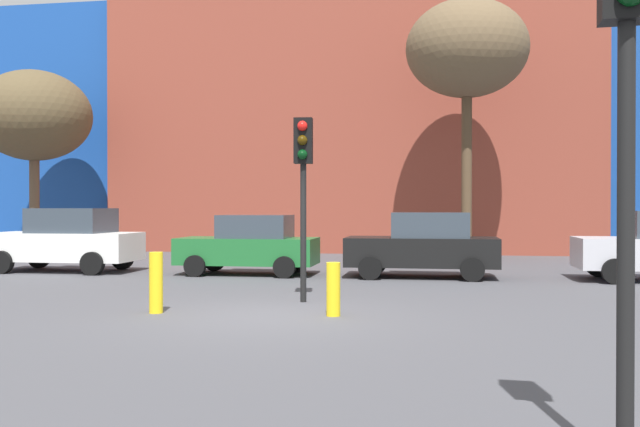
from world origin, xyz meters
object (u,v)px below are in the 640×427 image
object	(u,v)px
traffic_light_near_right	(627,47)
traffic_light_island	(303,166)
parked_car_2	(250,245)
bare_tree_2	(467,50)
parked_car_1	(66,240)
bollard_yellow_0	(333,289)
bollard_yellow_1	(156,283)
bare_tree_0	(34,116)
parked_car_3	(424,245)

from	to	relation	value
traffic_light_near_right	traffic_light_island	xyz separation A→B (m)	(-3.91, 8.39, -0.32)
parked_car_2	traffic_light_near_right	size ratio (longest dim) A/B	0.94
bare_tree_2	parked_car_1	bearing A→B (deg)	-154.52
traffic_light_near_right	bollard_yellow_0	distance (m)	7.84
traffic_light_near_right	bare_tree_2	xyz separation A→B (m)	(-0.32, 19.21, 4.22)
bare_tree_2	traffic_light_island	bearing A→B (deg)	-108.39
parked_car_2	bollard_yellow_1	bearing A→B (deg)	91.81
traffic_light_island	bollard_yellow_1	size ratio (longest dim) A/B	3.36
parked_car_1	bare_tree_0	xyz separation A→B (m)	(-4.83, 6.20, 4.48)
bollard_yellow_1	bollard_yellow_0	bearing A→B (deg)	3.40
parked_car_1	parked_car_2	world-z (taller)	parked_car_1
parked_car_1	bare_tree_2	world-z (taller)	bare_tree_2
traffic_light_near_right	bare_tree_0	bearing A→B (deg)	-136.81
traffic_light_near_right	traffic_light_island	size ratio (longest dim) A/B	1.12
bare_tree_0	parked_car_2	bearing A→B (deg)	-30.97
parked_car_1	parked_car_3	xyz separation A→B (m)	(10.29, 0.00, -0.05)
parked_car_1	bare_tree_2	xyz separation A→B (m)	(11.62, 5.54, 6.30)
bare_tree_0	bollard_yellow_1	world-z (taller)	bare_tree_0
parked_car_2	traffic_light_near_right	xyz separation A→B (m)	(6.44, -13.67, 2.17)
parked_car_1	bollard_yellow_0	world-z (taller)	parked_car_1
parked_car_2	traffic_light_island	bearing A→B (deg)	115.59
parked_car_1	bollard_yellow_1	distance (m)	9.13
bare_tree_0	bollard_yellow_1	bearing A→B (deg)	-51.57
parked_car_3	bare_tree_0	world-z (taller)	bare_tree_0
parked_car_2	bollard_yellow_0	bearing A→B (deg)	116.00
bollard_yellow_0	bollard_yellow_1	bearing A→B (deg)	-176.60
bare_tree_2	parked_car_3	bearing A→B (deg)	-103.56
bare_tree_0	bollard_yellow_0	size ratio (longest dim) A/B	7.77
bare_tree_0	parked_car_3	bearing A→B (deg)	-22.30
bare_tree_2	traffic_light_near_right	bearing A→B (deg)	-89.06
traffic_light_near_right	bare_tree_2	size ratio (longest dim) A/B	0.46
bare_tree_0	bollard_yellow_0	bearing A→B (deg)	-43.74
traffic_light_near_right	traffic_light_island	bearing A→B (deg)	-151.99
parked_car_2	traffic_light_island	size ratio (longest dim) A/B	1.05
bare_tree_2	bollard_yellow_0	distance (m)	14.43
parked_car_3	bollard_yellow_0	world-z (taller)	parked_car_3
traffic_light_island	traffic_light_near_right	bearing A→B (deg)	21.40
bare_tree_0	parked_car_1	bearing A→B (deg)	-52.07
traffic_light_island	bollard_yellow_1	bearing A→B (deg)	-55.18
parked_car_2	bollard_yellow_0	distance (m)	7.70
bollard_yellow_1	bare_tree_0	bearing A→B (deg)	128.43
parked_car_1	parked_car_3	distance (m)	10.29
traffic_light_island	bare_tree_2	size ratio (longest dim) A/B	0.41
bollard_yellow_0	bollard_yellow_1	size ratio (longest dim) A/B	0.86
traffic_light_island	bollard_yellow_0	size ratio (longest dim) A/B	3.93
parked_car_1	traffic_light_near_right	world-z (taller)	traffic_light_near_right
parked_car_1	parked_car_3	bearing A→B (deg)	-180.00
bare_tree_2	parked_car_2	bearing A→B (deg)	-137.87
parked_car_1	bollard_yellow_0	bearing A→B (deg)	142.07
bollard_yellow_0	traffic_light_near_right	bearing A→B (deg)	-65.58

